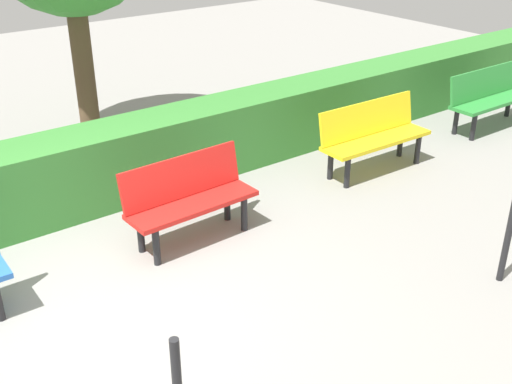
% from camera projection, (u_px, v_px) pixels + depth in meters
% --- Properties ---
extents(ground_plane, '(23.64, 23.64, 0.00)m').
position_uv_depth(ground_plane, '(118.00, 328.00, 5.20)').
color(ground_plane, gray).
extents(bench_green, '(1.60, 0.46, 0.86)m').
position_uv_depth(bench_green, '(491.00, 95.00, 9.23)').
color(bench_green, '#2D8C38').
rests_on(bench_green, ground_plane).
extents(bench_yellow, '(1.55, 0.50, 0.86)m').
position_uv_depth(bench_yellow, '(373.00, 134.00, 7.84)').
color(bench_yellow, yellow).
rests_on(bench_yellow, ground_plane).
extents(bench_red, '(1.37, 0.50, 0.86)m').
position_uv_depth(bench_red, '(189.00, 196.00, 6.30)').
color(bench_red, red).
rests_on(bench_red, ground_plane).
extents(hedge_row, '(19.64, 0.69, 0.86)m').
position_uv_depth(hedge_row, '(127.00, 160.00, 7.23)').
color(hedge_row, '#387F33').
rests_on(hedge_row, ground_plane).
extents(railing_post_mid, '(0.06, 0.06, 1.00)m').
position_uv_depth(railing_post_mid, '(509.00, 233.00, 5.60)').
color(railing_post_mid, black).
rests_on(railing_post_mid, ground_plane).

